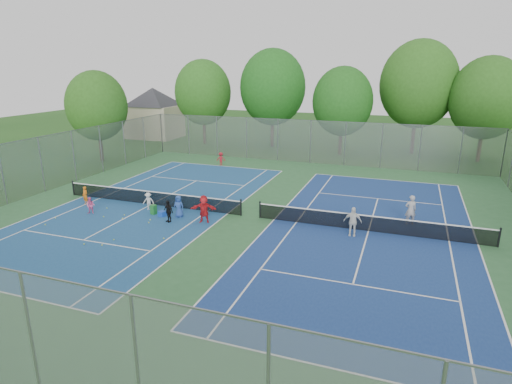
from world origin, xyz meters
TOP-DOWN VIEW (x-y plane):
  - ground at (0.00, 0.00)m, footprint 120.00×120.00m
  - court_pad at (0.00, 0.00)m, footprint 32.00×32.00m
  - court_left at (-7.00, 0.00)m, footprint 10.97×23.77m
  - court_right at (7.00, 0.00)m, footprint 10.97×23.77m
  - net_left at (-7.00, 0.00)m, footprint 12.87×0.10m
  - net_right at (7.00, 0.00)m, footprint 12.87×0.10m
  - fence_north at (0.00, 16.00)m, footprint 32.00×0.10m
  - fence_south at (0.00, -16.00)m, footprint 32.00×0.10m
  - fence_west at (-16.00, 0.00)m, footprint 0.10×32.00m
  - house at (-22.00, 24.00)m, footprint 11.03×11.03m
  - tree_nw at (-14.00, 22.00)m, footprint 6.40×6.40m
  - tree_nl at (-6.00, 23.00)m, footprint 7.20×7.20m
  - tree_nc at (2.00, 21.00)m, footprint 6.00×6.00m
  - tree_nr at (9.00, 24.00)m, footprint 7.60×7.60m
  - tree_ne at (15.00, 22.00)m, footprint 6.60×6.60m
  - tree_side_w at (-19.00, 10.00)m, footprint 5.60×5.60m
  - ball_crate at (-5.10, -1.74)m, footprint 0.46×0.46m
  - ball_hopper at (-5.80, -1.59)m, footprint 0.36×0.36m
  - student_a at (-11.14, -1.38)m, footprint 0.50×0.38m
  - student_b at (-9.49, -2.82)m, footprint 0.61×0.54m
  - student_c at (-6.57, -0.93)m, footprint 0.82×0.60m
  - student_d at (-4.21, -2.45)m, footprint 0.84×0.57m
  - student_e at (-4.06, -1.50)m, footprint 0.68×0.46m
  - student_f at (-2.22, -1.79)m, footprint 1.60×0.84m
  - child_far_baseline at (-7.47, 12.20)m, footprint 0.89×0.69m
  - instructor at (9.11, 1.90)m, footprint 0.75×0.61m
  - teen_court_b at (6.21, -0.93)m, footprint 0.98×0.48m
  - tennis_ball_0 at (-5.37, -2.64)m, footprint 0.07×0.07m
  - tennis_ball_1 at (-5.18, -3.06)m, footprint 0.07×0.07m
  - tennis_ball_2 at (-7.33, -2.44)m, footprint 0.07×0.07m
  - tennis_ball_3 at (-8.34, -3.11)m, footprint 0.07×0.07m
  - tennis_ball_4 at (-7.07, -2.99)m, footprint 0.07×0.07m
  - tennis_ball_5 at (-5.59, -6.67)m, footprint 0.07×0.07m
  - tennis_ball_6 at (-9.21, -1.72)m, footprint 0.07×0.07m
  - tennis_ball_7 at (-10.91, -4.29)m, footprint 0.07×0.07m
  - tennis_ball_8 at (-6.53, -6.88)m, footprint 0.07×0.07m
  - tennis_ball_9 at (-3.09, -4.84)m, footprint 0.07×0.07m
  - tennis_ball_10 at (-10.60, -5.38)m, footprint 0.07×0.07m
  - tennis_ball_11 at (-5.47, -5.88)m, footprint 0.07×0.07m

SIDE VIEW (x-z plane):
  - ground at x=0.00m, z-range 0.00..0.00m
  - court_pad at x=0.00m, z-range 0.00..0.01m
  - court_left at x=-7.00m, z-range 0.01..0.02m
  - court_right at x=7.00m, z-range 0.01..0.02m
  - tennis_ball_0 at x=-5.37m, z-range 0.00..0.07m
  - tennis_ball_1 at x=-5.18m, z-range 0.00..0.07m
  - tennis_ball_2 at x=-7.33m, z-range 0.00..0.07m
  - tennis_ball_3 at x=-8.34m, z-range 0.00..0.07m
  - tennis_ball_4 at x=-7.07m, z-range 0.00..0.07m
  - tennis_ball_5 at x=-5.59m, z-range 0.00..0.07m
  - tennis_ball_6 at x=-9.21m, z-range 0.00..0.07m
  - tennis_ball_7 at x=-10.91m, z-range 0.00..0.07m
  - tennis_ball_8 at x=-6.53m, z-range 0.00..0.07m
  - tennis_ball_9 at x=-3.09m, z-range 0.00..0.07m
  - tennis_ball_10 at x=-10.60m, z-range 0.00..0.07m
  - tennis_ball_11 at x=-5.47m, z-range 0.00..0.07m
  - ball_crate at x=-5.10m, z-range 0.00..0.33m
  - ball_hopper at x=-5.80m, z-range 0.00..0.60m
  - net_left at x=-7.00m, z-range 0.00..0.91m
  - net_right at x=7.00m, z-range 0.00..0.91m
  - student_b at x=-9.49m, z-range 0.00..1.06m
  - student_c at x=-6.57m, z-range 0.00..1.14m
  - student_a at x=-11.14m, z-range 0.00..1.21m
  - child_far_baseline at x=-7.47m, z-range 0.00..1.21m
  - student_d at x=-4.21m, z-range 0.00..1.33m
  - student_e at x=-4.06m, z-range 0.00..1.36m
  - teen_court_b at x=6.21m, z-range 0.00..1.62m
  - student_f at x=-2.22m, z-range 0.00..1.65m
  - instructor at x=9.11m, z-range 0.00..1.77m
  - fence_north at x=0.00m, z-range 0.00..4.00m
  - fence_south at x=0.00m, z-range 0.00..4.00m
  - fence_west at x=-16.00m, z-range 0.00..4.00m
  - house at x=-22.00m, z-range 0.56..7.86m
  - tree_side_w at x=-19.00m, z-range 1.01..9.48m
  - tree_nc at x=2.00m, z-range 0.97..9.82m
  - tree_nw at x=-14.00m, z-range 1.10..10.68m
  - tree_ne at x=15.00m, z-range 1.08..10.85m
  - tree_nl at x=-6.00m, z-range 1.20..11.89m
  - tree_nr at x=9.00m, z-range 1.33..12.75m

